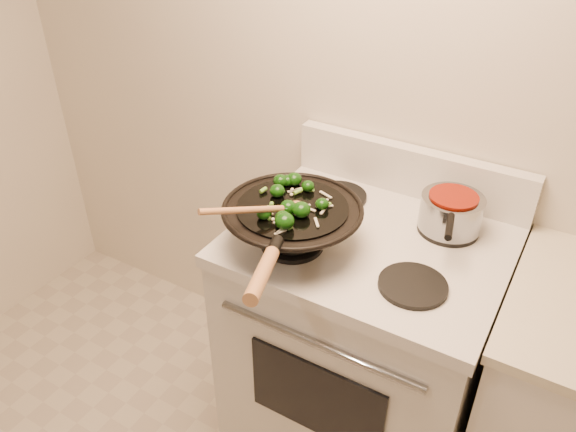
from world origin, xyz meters
The scene contains 5 objects.
stove centered at (-0.03, 1.17, 0.47)m, with size 0.78×0.67×1.08m.
wok centered at (-0.21, 1.02, 1.00)m, with size 0.39×0.63×0.19m.
stirfry centered at (-0.22, 1.02, 1.07)m, with size 0.23×0.27×0.05m.
wooden_spoon centered at (-0.23, 0.94, 1.08)m, with size 0.20×0.28×0.09m.
saucepan centered at (0.15, 1.32, 0.99)m, with size 0.18×0.29×0.11m.
Camera 1 is at (0.43, -0.10, 1.88)m, focal length 35.00 mm.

